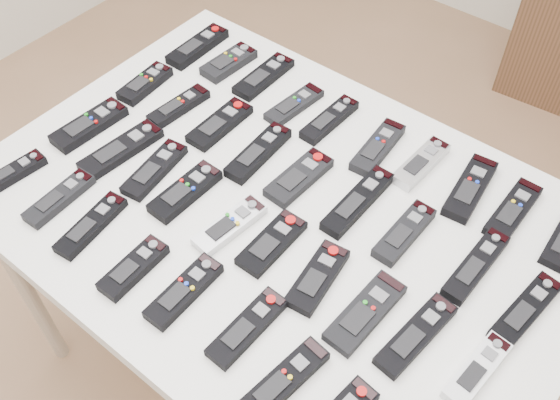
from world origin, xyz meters
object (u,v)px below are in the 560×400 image
Objects in this scene: remote_26 at (365,312)px; remote_6 at (421,163)px; remote_12 at (220,124)px; remote_0 at (198,46)px; remote_18 at (526,310)px; remote_20 at (121,149)px; remote_30 at (59,198)px; remote_2 at (264,76)px; remote_3 at (294,105)px; remote_4 at (329,120)px; remote_21 at (155,169)px; remote_25 at (318,277)px; remote_34 at (247,327)px; remote_7 at (470,188)px; remote_11 at (179,106)px; remote_13 at (258,152)px; remote_24 at (272,243)px; remote_15 at (358,201)px; remote_17 at (476,265)px; remote_23 at (230,225)px; remote_1 at (229,62)px; remote_22 at (185,191)px; remote_33 at (184,291)px; remote_28 at (477,370)px; remote_31 at (91,225)px; table at (280,223)px; remote_5 at (378,147)px; remote_14 at (299,177)px; remote_32 at (134,268)px; remote_16 at (404,233)px; remote_27 at (416,335)px; remote_8 at (513,210)px; remote_29 at (12,173)px; remote_19 at (89,125)px; remote_35 at (283,382)px.

remote_6 is at bearing 108.69° from remote_26.
remote_12 is at bearing 161.90° from remote_26.
remote_6 is at bearing -1.48° from remote_0.
remote_12 reaches higher than remote_18.
remote_20 is 1.23× the size of remote_30.
remote_3 is (0.13, -0.04, -0.00)m from remote_2.
remote_21 is at bearing -117.09° from remote_4.
remote_4 and remote_25 have the same top height.
remote_34 is (0.41, -0.17, 0.00)m from remote_21.
remote_7 is 0.57m from remote_34.
remote_11 is at bearing 111.73° from remote_21.
remote_11 is 0.25m from remote_13.
remote_24 is 1.00× the size of remote_25.
remote_15 reaches higher than remote_17.
remote_1 is at bearing 138.03° from remote_23.
remote_22 reaches higher than remote_11.
remote_7 is 1.11× the size of remote_33.
remote_28 is at bearing -26.18° from remote_15.
remote_31 is at bearing -146.93° from remote_17.
remote_7 reaches higher than remote_23.
table is 7.30× the size of remote_22.
remote_5 is 1.10× the size of remote_24.
remote_30 is 0.95× the size of remote_31.
remote_22 is (-0.18, -0.10, 0.07)m from table.
remote_30 is at bearing -132.05° from remote_14.
remote_20 is 0.22m from remote_31.
remote_32 is (-0.63, -0.38, 0.00)m from remote_18.
remote_23 is at bearing -96.22° from remote_14.
remote_16 is (0.31, -0.18, 0.00)m from remote_4.
remote_4 is 0.36m from remote_11.
remote_2 is 0.63m from remote_32.
remote_30 is at bearing -159.63° from remote_27.
remote_12 is (-0.55, -0.18, -0.00)m from remote_7.
remote_15 is 1.27× the size of remote_30.
table is at bearing -8.05° from remote_11.
remote_6 is 0.94× the size of remote_8.
remote_4 is at bearing 139.42° from remote_15.
remote_29 is at bearing -122.32° from remote_12.
remote_4 is 1.05× the size of remote_6.
remote_21 is 0.23m from remote_23.
remote_4 is at bearing 41.21° from remote_12.
remote_25 is (-0.34, -0.18, 0.00)m from remote_18.
remote_34 is at bearing 8.86° from remote_29.
remote_19 is 1.08× the size of remote_22.
remote_26 is (0.16, -0.21, -0.00)m from remote_15.
remote_16 is 0.87× the size of remote_17.
remote_28 is (0.56, -0.36, -0.00)m from remote_4.
remote_11 is 0.47m from remote_24.
remote_5 is 0.60m from remote_35.
remote_2 is at bearing 65.86° from remote_19.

